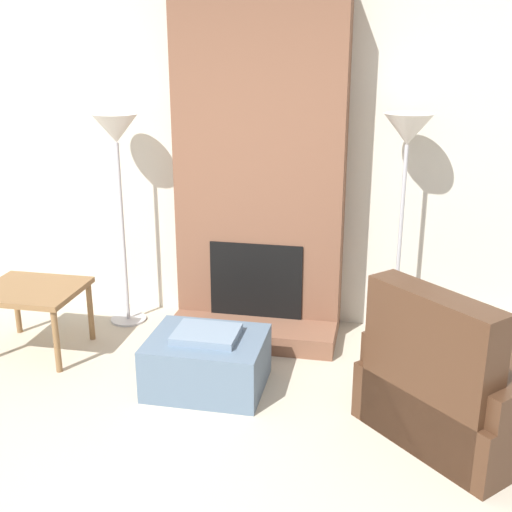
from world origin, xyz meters
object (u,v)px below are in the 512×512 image
side_table (32,296)px  floor_lamp_left (117,144)px  floor_lamp_right (407,148)px  ottoman (207,361)px  armchair (463,390)px

side_table → floor_lamp_left: floor_lamp_left is taller
floor_lamp_right → ottoman: bearing=-142.9°
ottoman → side_table: (-1.39, 0.26, 0.26)m
ottoman → armchair: 1.63m
floor_lamp_left → floor_lamp_right: floor_lamp_right is taller
floor_lamp_left → floor_lamp_right: size_ratio=0.97×
side_table → floor_lamp_right: size_ratio=0.41×
ottoman → floor_lamp_right: size_ratio=0.44×
floor_lamp_right → side_table: bearing=-165.7°
floor_lamp_left → floor_lamp_right: bearing=0.0°
side_table → floor_lamp_right: (2.62, 0.67, 1.06)m
armchair → floor_lamp_right: 1.72m
side_table → floor_lamp_left: (0.45, 0.67, 1.02)m
side_table → floor_lamp_right: bearing=14.3°
ottoman → floor_lamp_right: 2.02m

